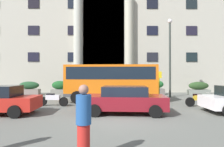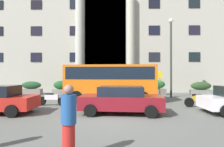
{
  "view_description": "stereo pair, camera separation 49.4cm",
  "coord_description": "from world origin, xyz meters",
  "px_view_note": "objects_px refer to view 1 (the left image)",
  "views": [
    {
      "loc": [
        -0.27,
        -9.02,
        2.04
      ],
      "look_at": [
        -0.15,
        6.81,
        2.17
      ],
      "focal_mm": 30.12,
      "sensor_mm": 36.0,
      "label": 1
    },
    {
      "loc": [
        0.22,
        -9.02,
        2.04
      ],
      "look_at": [
        -0.15,
        6.81,
        2.17
      ],
      "focal_mm": 30.12,
      "sensor_mm": 36.0,
      "label": 2
    }
  ],
  "objects_px": {
    "hedge_planter_far_west": "(114,87)",
    "motorcycle_near_kerb": "(52,99)",
    "hedge_planter_entrance_left": "(199,88)",
    "motorcycle_far_end": "(199,100)",
    "lamppost_plaza_centre": "(170,51)",
    "orange_minibus": "(111,80)",
    "hedge_planter_east": "(29,88)",
    "parked_sedan_second": "(125,99)",
    "hedge_planter_west": "(60,88)",
    "pedestrian_woman_dark_dress": "(84,123)",
    "bus_stop_sign": "(159,81)",
    "hedge_planter_far_east": "(154,87)"
  },
  "relations": [
    {
      "from": "hedge_planter_far_west",
      "to": "motorcycle_near_kerb",
      "type": "distance_m",
      "value": 8.3
    },
    {
      "from": "hedge_planter_entrance_left",
      "to": "motorcycle_far_end",
      "type": "bearing_deg",
      "value": -114.9
    },
    {
      "from": "motorcycle_near_kerb",
      "to": "lamppost_plaza_centre",
      "type": "height_order",
      "value": "lamppost_plaza_centre"
    },
    {
      "from": "orange_minibus",
      "to": "motorcycle_near_kerb",
      "type": "xyz_separation_m",
      "value": [
        -3.89,
        -2.14,
        -1.21
      ]
    },
    {
      "from": "motorcycle_far_end",
      "to": "motorcycle_near_kerb",
      "type": "bearing_deg",
      "value": 176.31
    },
    {
      "from": "hedge_planter_east",
      "to": "parked_sedan_second",
      "type": "bearing_deg",
      "value": -46.16
    },
    {
      "from": "hedge_planter_west",
      "to": "pedestrian_woman_dark_dress",
      "type": "bearing_deg",
      "value": -72.87
    },
    {
      "from": "hedge_planter_entrance_left",
      "to": "pedestrian_woman_dark_dress",
      "type": "relative_size",
      "value": 1.2
    },
    {
      "from": "bus_stop_sign",
      "to": "lamppost_plaza_centre",
      "type": "height_order",
      "value": "lamppost_plaza_centre"
    },
    {
      "from": "pedestrian_woman_dark_dress",
      "to": "hedge_planter_far_east",
      "type": "bearing_deg",
      "value": 165.27
    },
    {
      "from": "hedge_planter_east",
      "to": "parked_sedan_second",
      "type": "height_order",
      "value": "parked_sedan_second"
    },
    {
      "from": "hedge_planter_east",
      "to": "hedge_planter_far_east",
      "type": "distance_m",
      "value": 13.01
    },
    {
      "from": "hedge_planter_entrance_left",
      "to": "motorcycle_near_kerb",
      "type": "distance_m",
      "value": 14.94
    },
    {
      "from": "orange_minibus",
      "to": "lamppost_plaza_centre",
      "type": "distance_m",
      "value": 6.6
    },
    {
      "from": "orange_minibus",
      "to": "hedge_planter_far_east",
      "type": "distance_m",
      "value": 6.77
    },
    {
      "from": "motorcycle_near_kerb",
      "to": "lamppost_plaza_centre",
      "type": "distance_m",
      "value": 11.18
    },
    {
      "from": "bus_stop_sign",
      "to": "hedge_planter_entrance_left",
      "type": "distance_m",
      "value": 5.75
    },
    {
      "from": "hedge_planter_east",
      "to": "pedestrian_woman_dark_dress",
      "type": "xyz_separation_m",
      "value": [
        7.82,
        -15.14,
        0.26
      ]
    },
    {
      "from": "hedge_planter_east",
      "to": "hedge_planter_entrance_left",
      "type": "bearing_deg",
      "value": 0.2
    },
    {
      "from": "orange_minibus",
      "to": "pedestrian_woman_dark_dress",
      "type": "bearing_deg",
      "value": -90.4
    },
    {
      "from": "orange_minibus",
      "to": "motorcycle_far_end",
      "type": "height_order",
      "value": "orange_minibus"
    },
    {
      "from": "hedge_planter_west",
      "to": "hedge_planter_far_east",
      "type": "height_order",
      "value": "hedge_planter_far_east"
    },
    {
      "from": "hedge_planter_west",
      "to": "pedestrian_woman_dark_dress",
      "type": "xyz_separation_m",
      "value": [
        4.7,
        -15.26,
        0.23
      ]
    },
    {
      "from": "hedge_planter_west",
      "to": "hedge_planter_far_west",
      "type": "relative_size",
      "value": 1.01
    },
    {
      "from": "parked_sedan_second",
      "to": "motorcycle_far_end",
      "type": "relative_size",
      "value": 2.28
    },
    {
      "from": "orange_minibus",
      "to": "hedge_planter_west",
      "type": "bearing_deg",
      "value": 139.92
    },
    {
      "from": "orange_minibus",
      "to": "parked_sedan_second",
      "type": "relative_size",
      "value": 1.57
    },
    {
      "from": "bus_stop_sign",
      "to": "motorcycle_far_end",
      "type": "bearing_deg",
      "value": -72.79
    },
    {
      "from": "hedge_planter_east",
      "to": "pedestrian_woman_dark_dress",
      "type": "distance_m",
      "value": 17.04
    },
    {
      "from": "hedge_planter_far_west",
      "to": "hedge_planter_entrance_left",
      "type": "relative_size",
      "value": 0.75
    },
    {
      "from": "motorcycle_near_kerb",
      "to": "hedge_planter_far_west",
      "type": "bearing_deg",
      "value": 67.52
    },
    {
      "from": "pedestrian_woman_dark_dress",
      "to": "lamppost_plaza_centre",
      "type": "distance_m",
      "value": 14.63
    },
    {
      "from": "orange_minibus",
      "to": "bus_stop_sign",
      "type": "relative_size",
      "value": 2.94
    },
    {
      "from": "pedestrian_woman_dark_dress",
      "to": "lamppost_plaza_centre",
      "type": "relative_size",
      "value": 0.25
    },
    {
      "from": "hedge_planter_entrance_left",
      "to": "hedge_planter_far_east",
      "type": "relative_size",
      "value": 1.08
    },
    {
      "from": "orange_minibus",
      "to": "hedge_planter_west",
      "type": "distance_m",
      "value": 7.52
    },
    {
      "from": "hedge_planter_far_east",
      "to": "parked_sedan_second",
      "type": "relative_size",
      "value": 0.46
    },
    {
      "from": "hedge_planter_far_west",
      "to": "motorcycle_near_kerb",
      "type": "bearing_deg",
      "value": -120.05
    },
    {
      "from": "motorcycle_far_end",
      "to": "pedestrian_woman_dark_dress",
      "type": "relative_size",
      "value": 1.06
    },
    {
      "from": "hedge_planter_west",
      "to": "hedge_planter_far_west",
      "type": "distance_m",
      "value": 5.66
    },
    {
      "from": "hedge_planter_far_east",
      "to": "bus_stop_sign",
      "type": "bearing_deg",
      "value": -94.41
    },
    {
      "from": "parked_sedan_second",
      "to": "motorcycle_near_kerb",
      "type": "xyz_separation_m",
      "value": [
        -4.58,
        2.41,
        -0.28
      ]
    },
    {
      "from": "orange_minibus",
      "to": "parked_sedan_second",
      "type": "bearing_deg",
      "value": -77.97
    },
    {
      "from": "bus_stop_sign",
      "to": "hedge_planter_far_west",
      "type": "height_order",
      "value": "bus_stop_sign"
    },
    {
      "from": "pedestrian_woman_dark_dress",
      "to": "lamppost_plaza_centre",
      "type": "bearing_deg",
      "value": 158.78
    },
    {
      "from": "hedge_planter_east",
      "to": "hedge_planter_entrance_left",
      "type": "relative_size",
      "value": 0.98
    },
    {
      "from": "motorcycle_near_kerb",
      "to": "bus_stop_sign",
      "type": "bearing_deg",
      "value": 35.43
    },
    {
      "from": "bus_stop_sign",
      "to": "orange_minibus",
      "type": "bearing_deg",
      "value": -153.04
    },
    {
      "from": "orange_minibus",
      "to": "lamppost_plaza_centre",
      "type": "xyz_separation_m",
      "value": [
        5.43,
        2.74,
        2.56
      ]
    },
    {
      "from": "motorcycle_near_kerb",
      "to": "motorcycle_far_end",
      "type": "xyz_separation_m",
      "value": [
        9.6,
        -0.27,
        -0.0
      ]
    }
  ]
}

